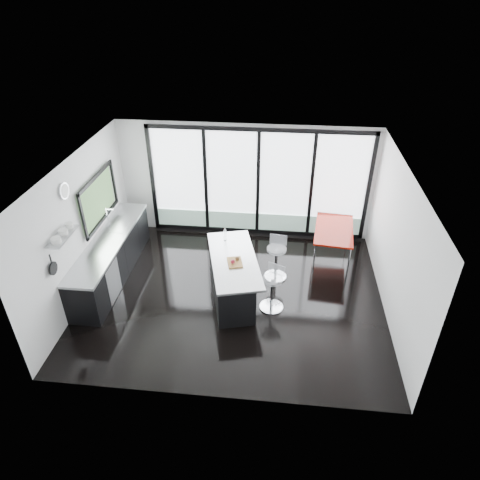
# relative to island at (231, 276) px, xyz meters

# --- Properties ---
(floor) EXTENTS (6.00, 5.00, 0.00)m
(floor) POSITION_rel_island_xyz_m (0.06, -0.05, -0.43)
(floor) COLOR black
(floor) RESTS_ON ground
(ceiling) EXTENTS (6.00, 5.00, 0.00)m
(ceiling) POSITION_rel_island_xyz_m (0.06, -0.05, 2.37)
(ceiling) COLOR white
(ceiling) RESTS_ON wall_back
(wall_back) EXTENTS (6.00, 0.09, 2.80)m
(wall_back) POSITION_rel_island_xyz_m (0.33, 2.42, 0.84)
(wall_back) COLOR silver
(wall_back) RESTS_ON ground
(wall_front) EXTENTS (6.00, 0.00, 2.80)m
(wall_front) POSITION_rel_island_xyz_m (0.06, -2.55, 0.97)
(wall_front) COLOR silver
(wall_front) RESTS_ON ground
(wall_left) EXTENTS (0.26, 5.00, 2.80)m
(wall_left) POSITION_rel_island_xyz_m (-2.91, 0.22, 1.13)
(wall_left) COLOR silver
(wall_left) RESTS_ON ground
(wall_right) EXTENTS (0.00, 5.00, 2.80)m
(wall_right) POSITION_rel_island_xyz_m (3.06, -0.05, 0.97)
(wall_right) COLOR silver
(wall_right) RESTS_ON ground
(counter_cabinets) EXTENTS (0.69, 3.24, 1.36)m
(counter_cabinets) POSITION_rel_island_xyz_m (-2.61, 0.35, 0.03)
(counter_cabinets) COLOR black
(counter_cabinets) RESTS_ON floor
(island) EXTENTS (1.37, 2.24, 1.11)m
(island) POSITION_rel_island_xyz_m (0.00, 0.00, 0.00)
(island) COLOR black
(island) RESTS_ON floor
(bar_stool_near) EXTENTS (0.61, 0.61, 0.73)m
(bar_stool_near) POSITION_rel_island_xyz_m (0.85, -0.36, -0.07)
(bar_stool_near) COLOR silver
(bar_stool_near) RESTS_ON floor
(bar_stool_far) EXTENTS (0.54, 0.54, 0.76)m
(bar_stool_far) POSITION_rel_island_xyz_m (0.89, 0.64, -0.06)
(bar_stool_far) COLOR silver
(bar_stool_far) RESTS_ON floor
(red_table) EXTENTS (0.97, 1.53, 0.77)m
(red_table) POSITION_rel_island_xyz_m (2.14, 1.53, -0.05)
(red_table) COLOR #870D02
(red_table) RESTS_ON floor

